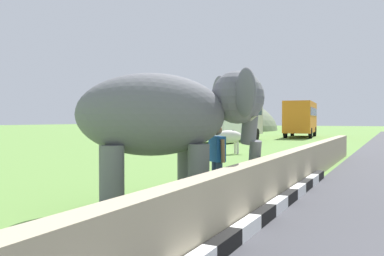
{
  "coord_description": "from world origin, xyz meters",
  "views": [
    {
      "loc": [
        -4.81,
        1.99,
        1.78
      ],
      "look_at": [
        2.8,
        5.87,
        1.6
      ],
      "focal_mm": 37.66,
      "sensor_mm": 36.0,
      "label": 1
    }
  ],
  "objects_px": {
    "elephant": "(170,116)",
    "person_handler": "(217,157)",
    "bus_white": "(231,116)",
    "bus_orange": "(301,116)",
    "cow_near": "(229,137)"
  },
  "relations": [
    {
      "from": "person_handler",
      "to": "bus_orange",
      "type": "bearing_deg",
      "value": 8.6
    },
    {
      "from": "elephant",
      "to": "bus_orange",
      "type": "height_order",
      "value": "bus_orange"
    },
    {
      "from": "person_handler",
      "to": "bus_orange",
      "type": "height_order",
      "value": "bus_orange"
    },
    {
      "from": "bus_orange",
      "to": "elephant",
      "type": "bearing_deg",
      "value": -172.63
    },
    {
      "from": "person_handler",
      "to": "bus_white",
      "type": "height_order",
      "value": "bus_white"
    },
    {
      "from": "bus_white",
      "to": "cow_near",
      "type": "bearing_deg",
      "value": -159.11
    },
    {
      "from": "elephant",
      "to": "person_handler",
      "type": "bearing_deg",
      "value": -25.48
    },
    {
      "from": "bus_white",
      "to": "bus_orange",
      "type": "distance_m",
      "value": 10.96
    },
    {
      "from": "elephant",
      "to": "bus_white",
      "type": "bearing_deg",
      "value": 18.43
    },
    {
      "from": "bus_orange",
      "to": "cow_near",
      "type": "relative_size",
      "value": 5.09
    },
    {
      "from": "elephant",
      "to": "bus_white",
      "type": "distance_m",
      "value": 24.49
    },
    {
      "from": "elephant",
      "to": "person_handler",
      "type": "height_order",
      "value": "elephant"
    },
    {
      "from": "person_handler",
      "to": "bus_white",
      "type": "bearing_deg",
      "value": 20.61
    },
    {
      "from": "person_handler",
      "to": "cow_near",
      "type": "distance_m",
      "value": 11.49
    },
    {
      "from": "bus_orange",
      "to": "cow_near",
      "type": "distance_m",
      "value": 21.76
    }
  ]
}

